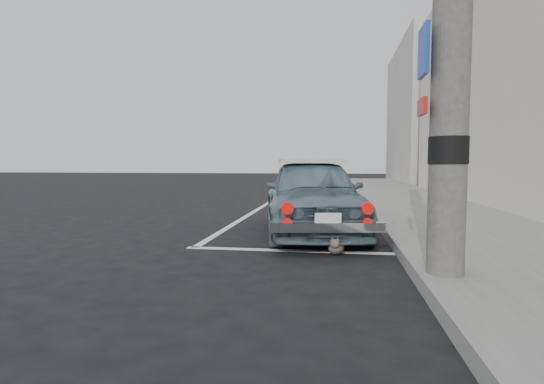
{
  "coord_description": "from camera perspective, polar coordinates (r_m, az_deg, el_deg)",
  "views": [
    {
      "loc": [
        1.02,
        -6.1,
        1.19
      ],
      "look_at": [
        0.1,
        0.1,
        0.75
      ],
      "focal_mm": 28.0,
      "sensor_mm": 36.0,
      "label": 1
    }
  ],
  "objects": [
    {
      "name": "cat",
      "position": [
        5.57,
        8.6,
        -7.16
      ],
      "size": [
        0.24,
        0.47,
        0.25
      ],
      "rotation": [
        0.0,
        0.0,
        -0.11
      ],
      "color": "brown",
      "rests_on": "ground"
    },
    {
      "name": "ground",
      "position": [
        6.3,
        -1.02,
        -6.87
      ],
      "size": [
        80.0,
        80.0,
        0.0
      ],
      "primitive_type": "plane",
      "color": "black",
      "rests_on": "ground"
    },
    {
      "name": "pline_side",
      "position": [
        9.38,
        -3.42,
        -3.26
      ],
      "size": [
        0.12,
        7.0,
        0.01
      ],
      "primitive_type": "cube",
      "color": "silver",
      "rests_on": "ground"
    },
    {
      "name": "retro_coupe",
      "position": [
        7.13,
        5.39,
        -0.36
      ],
      "size": [
        2.1,
        3.96,
        1.28
      ],
      "rotation": [
        0.0,
        0.0,
        0.16
      ],
      "color": "slate",
      "rests_on": "ground"
    },
    {
      "name": "pline_rear",
      "position": [
        5.75,
        3.12,
        -7.89
      ],
      "size": [
        3.0,
        0.12,
        0.01
      ],
      "primitive_type": "cube",
      "color": "silver",
      "rests_on": "ground"
    },
    {
      "name": "sidewalk",
      "position": [
        8.46,
        23.36,
        -3.89
      ],
      "size": [
        2.8,
        40.0,
        0.15
      ],
      "primitive_type": "cube",
      "color": "slate",
      "rests_on": "ground"
    },
    {
      "name": "building_far",
      "position": [
        26.79,
        20.21,
        9.78
      ],
      "size": [
        3.5,
        10.0,
        8.0
      ],
      "primitive_type": "cube",
      "color": "#B7AEA6",
      "rests_on": "ground"
    },
    {
      "name": "pline_front",
      "position": [
        12.67,
        6.09,
        -1.39
      ],
      "size": [
        3.0,
        0.12,
        0.01
      ],
      "primitive_type": "cube",
      "color": "silver",
      "rests_on": "ground"
    }
  ]
}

